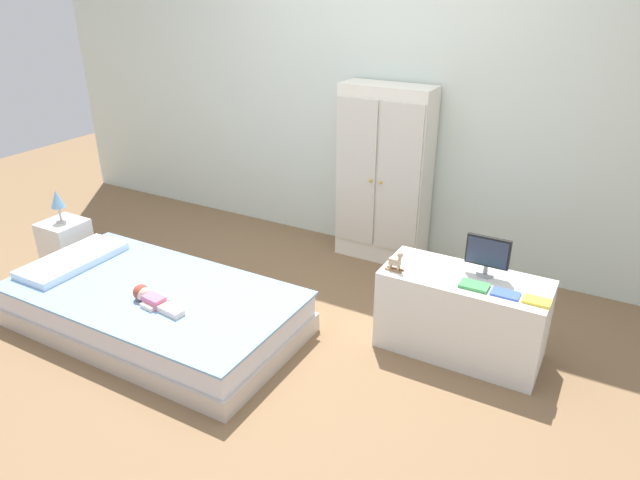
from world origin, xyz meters
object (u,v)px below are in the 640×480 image
Objects in this scene: wardrobe at (384,176)px; rocking_horse_toy at (396,261)px; tv_monitor at (488,254)px; book_yellow at (537,301)px; book_blue at (505,294)px; bed at (155,309)px; table_lamp at (57,200)px; doll at (149,298)px; nightstand at (66,245)px; tv_stand at (462,315)px; book_green at (474,286)px.

wardrobe reaches higher than rocking_horse_toy.
tv_monitor reaches higher than book_yellow.
book_blue is 1.05× the size of book_yellow.
wardrobe is 5.53× the size of tv_monitor.
bed is 1.26m from table_lamp.
bed is at bearing -13.72° from table_lamp.
doll is at bearing -158.72° from book_blue.
tv_stand is (2.88, 0.41, 0.06)m from nightstand.
tv_stand is (1.73, 0.69, 0.11)m from bed.
bed is 2.03m from tv_monitor.
nightstand is 2.99m from book_green.
doll reaches higher than bed.
bed is 2.09m from book_blue.
doll is 1.60× the size of table_lamp.
bed is 1.89m from wardrobe.
rocking_horse_toy is at bearing 6.44° from table_lamp.
bed is 2.24m from book_yellow.
book_blue is at bearing 16.89° from bed.
tv_monitor is at bearing 9.13° from nightstand.
wardrobe is 1.43m from book_green.
wardrobe is 1.37m from tv_stand.
tv_stand is 6.56× the size of book_yellow.
tv_stand is 7.47× the size of rocking_horse_toy.
doll is at bearing -153.30° from tv_stand.
book_yellow is at bearing 5.49° from table_lamp.
doll is 0.29× the size of wardrobe.
tv_stand is (2.88, 0.41, -0.30)m from table_lamp.
table_lamp is 1.98× the size of rocking_horse_toy.
rocking_horse_toy reaches higher than book_blue.
table_lamp is 0.18× the size of wardrobe.
nightstand is (-1.26, 0.41, -0.12)m from doll.
bed is at bearing -157.41° from rocking_horse_toy.
rocking_horse_toy is at bearing 28.96° from doll.
tv_stand is at bearing -45.63° from wardrobe.
tv_monitor is (1.71, 0.89, 0.32)m from doll.
tv_stand is at bearing 18.44° from rocking_horse_toy.
book_green is at bearing 6.09° from nightstand.
bed is 1.19m from nightstand.
rocking_horse_toy is 0.61m from book_blue.
bed is 7.55× the size of tv_monitor.
bed is at bearing -157.30° from tv_monitor.
nightstand is 0.36m from table_lamp.
doll is 2.15m from book_yellow.
table_lamp is 3.14m from book_blue.
tv_stand reaches higher than bed.
book_green is at bearing 18.35° from bed.
doll is 1.63× the size of tv_monitor.
book_yellow is at bearing 5.49° from nightstand.
nightstand is at bearing -145.88° from wardrobe.
book_yellow reaches higher than nightstand.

